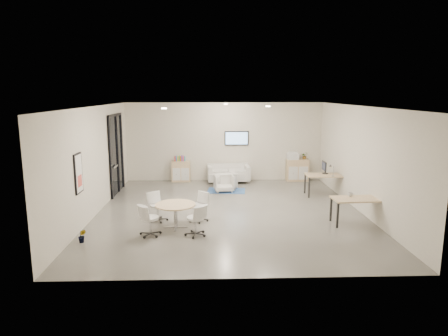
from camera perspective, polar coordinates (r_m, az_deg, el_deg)
name	(u,v)px	position (r m, az deg, el deg)	size (l,w,h in m)	color
room_shell	(229,160)	(11.96, 0.79, 1.13)	(9.60, 10.60, 4.80)	#595751
glass_door	(116,152)	(14.83, -15.14, 2.25)	(0.09, 1.90, 2.85)	black
artwork	(78,173)	(10.93, -20.08, -0.74)	(0.05, 0.54, 1.04)	black
wall_tv	(237,138)	(16.38, 1.80, 4.27)	(0.98, 0.06, 0.58)	black
ceiling_spots	(222,106)	(12.62, -0.29, 8.85)	(3.14, 4.14, 0.03)	#FFEAC6
sideboard_left	(181,171)	(16.41, -6.15, -0.48)	(0.75, 0.39, 0.84)	tan
sideboard_right	(297,170)	(16.72, 10.42, -0.29)	(0.90, 0.43, 0.90)	tan
books	(180,158)	(16.32, -6.32, 1.37)	(0.44, 0.14, 0.22)	red
printer	(293,156)	(16.58, 9.80, 1.73)	(0.48, 0.41, 0.31)	white
loveseat	(228,174)	(16.20, 0.60, -0.85)	(1.74, 0.97, 0.63)	beige
blue_rug	(226,191)	(14.85, 0.34, -3.25)	(1.39, 0.92, 0.01)	#2D4E8B
armchair_left	(226,179)	(15.12, 0.26, -1.65)	(0.69, 0.64, 0.71)	beige
armchair_right	(224,182)	(14.67, -0.04, -2.05)	(0.68, 0.63, 0.70)	beige
desk_rear	(326,177)	(14.52, 14.39, -1.21)	(1.47, 0.77, 0.75)	tan
desk_front	(359,201)	(11.60, 18.66, -4.47)	(1.46, 0.79, 0.74)	tan
monitor	(324,167)	(14.59, 14.13, 0.12)	(0.20, 0.50, 0.44)	black
round_table	(175,207)	(10.80, -6.96, -5.58)	(1.09, 1.09, 0.66)	tan
meeting_chairs	(176,213)	(10.85, -6.94, -6.42)	(2.01, 2.01, 0.82)	white
plant_cabinet	(305,156)	(16.71, 11.43, 1.63)	(0.26, 0.29, 0.22)	#3F7F3F
plant_floor	(82,240)	(10.44, -19.59, -9.62)	(0.19, 0.34, 0.15)	#3F7F3F
cup	(350,194)	(11.69, 17.59, -3.57)	(0.13, 0.11, 0.13)	white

